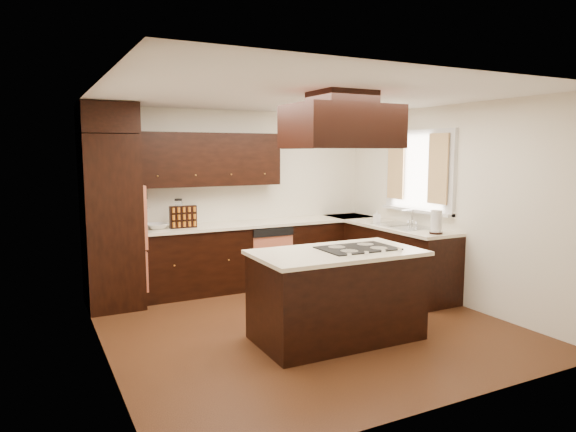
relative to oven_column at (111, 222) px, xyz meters
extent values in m
cube|color=#5B3118|center=(1.78, -1.71, -1.07)|extent=(4.20, 4.20, 0.02)
cube|color=silver|center=(1.78, -1.71, 1.45)|extent=(4.20, 4.20, 0.02)
cube|color=#ECE3C9|center=(1.78, 0.40, 0.19)|extent=(4.20, 0.02, 2.50)
cube|color=#ECE3C9|center=(1.78, -3.81, 0.19)|extent=(4.20, 0.02, 2.50)
cube|color=#ECE3C9|center=(-0.33, -1.71, 0.19)|extent=(0.02, 4.20, 2.50)
cube|color=#ECE3C9|center=(3.88, -1.71, 0.19)|extent=(0.02, 4.20, 2.50)
cube|color=black|center=(0.00, 0.00, 0.00)|extent=(0.65, 0.75, 2.12)
cube|color=#DD7350|center=(0.35, 0.00, 0.06)|extent=(0.05, 0.62, 0.78)
cube|color=black|center=(1.81, 0.09, -0.62)|extent=(2.93, 0.60, 0.88)
cube|color=black|center=(3.58, -0.80, -0.62)|extent=(0.60, 2.40, 0.88)
cube|color=#F5EAC8|center=(1.81, 0.08, -0.16)|extent=(2.93, 0.63, 0.04)
cube|color=#F5EAC8|center=(3.56, -0.80, -0.16)|extent=(0.63, 2.40, 0.04)
cube|color=black|center=(1.34, 0.23, 0.75)|extent=(2.00, 0.34, 0.72)
cube|color=#DD7350|center=(2.10, -0.20, -0.66)|extent=(0.60, 0.05, 0.72)
cube|color=silver|center=(3.85, -1.16, 0.59)|extent=(0.06, 1.32, 1.12)
cube|color=white|center=(3.87, -1.16, 0.59)|extent=(0.00, 1.20, 1.00)
cube|color=beige|center=(3.79, -1.57, 0.64)|extent=(0.02, 0.34, 0.90)
cube|color=beige|center=(3.79, -0.74, 0.64)|extent=(0.02, 0.34, 0.90)
cube|color=silver|center=(3.58, -1.16, -0.14)|extent=(0.52, 0.84, 0.01)
cube|color=black|center=(1.86, -2.22, -0.62)|extent=(1.66, 0.92, 0.88)
cube|color=#F5EAC8|center=(1.86, -2.22, -0.16)|extent=(1.72, 0.98, 0.04)
cube|color=black|center=(2.11, -2.22, -0.13)|extent=(0.78, 0.53, 0.01)
cube|color=black|center=(1.88, -2.25, 1.10)|extent=(1.05, 0.72, 0.42)
cube|color=black|center=(1.88, -2.25, 1.38)|extent=(0.55, 0.50, 0.13)
cylinder|color=silver|center=(0.87, 0.09, -0.09)|extent=(0.15, 0.15, 0.10)
cone|color=silver|center=(0.87, 0.09, 0.09)|extent=(0.13, 0.13, 0.26)
cube|color=black|center=(0.91, 0.04, 0.01)|extent=(0.35, 0.11, 0.29)
imported|color=silver|center=(0.57, 0.09, -0.10)|extent=(0.31, 0.31, 0.07)
imported|color=silver|center=(3.52, -0.67, -0.06)|extent=(0.08, 0.08, 0.17)
cylinder|color=silver|center=(3.52, -1.86, 0.01)|extent=(0.15, 0.15, 0.29)
camera|label=1|loc=(-0.91, -6.54, 0.86)|focal=32.00mm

